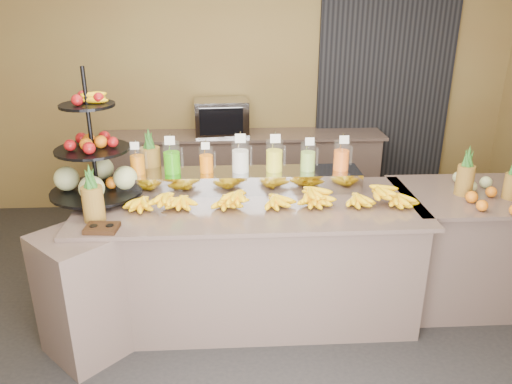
{
  "coord_description": "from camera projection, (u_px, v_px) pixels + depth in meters",
  "views": [
    {
      "loc": [
        -0.15,
        -3.05,
        2.35
      ],
      "look_at": [
        0.04,
        0.3,
        1.02
      ],
      "focal_mm": 35.0,
      "sensor_mm": 36.0,
      "label": 1
    }
  ],
  "objects": [
    {
      "name": "ground",
      "position": [
        253.0,
        334.0,
        3.71
      ],
      "size": [
        6.0,
        6.0,
        0.0
      ],
      "primitive_type": "plane",
      "color": "black",
      "rests_on": "ground"
    },
    {
      "name": "room_envelope",
      "position": [
        271.0,
        62.0,
        3.75
      ],
      "size": [
        6.04,
        5.02,
        2.82
      ],
      "color": "olive",
      "rests_on": "ground"
    },
    {
      "name": "buffet_counter",
      "position": [
        235.0,
        262.0,
        3.77
      ],
      "size": [
        2.75,
        1.25,
        0.93
      ],
      "color": "gray",
      "rests_on": "ground"
    },
    {
      "name": "right_counter",
      "position": [
        461.0,
        247.0,
        4.0
      ],
      "size": [
        1.08,
        0.88,
        0.93
      ],
      "color": "gray",
      "rests_on": "ground"
    },
    {
      "name": "back_ledge",
      "position": [
        243.0,
        174.0,
        5.62
      ],
      "size": [
        3.1,
        0.55,
        0.93
      ],
      "color": "gray",
      "rests_on": "ground"
    },
    {
      "name": "pitcher_tray",
      "position": [
        241.0,
        180.0,
        3.87
      ],
      "size": [
        1.85,
        0.3,
        0.15
      ],
      "primitive_type": "cube",
      "color": "gray",
      "rests_on": "buffet_counter"
    },
    {
      "name": "juice_pitcher_orange_a",
      "position": [
        137.0,
        162.0,
        3.77
      ],
      "size": [
        0.11,
        0.12,
        0.27
      ],
      "color": "silver",
      "rests_on": "pitcher_tray"
    },
    {
      "name": "juice_pitcher_green",
      "position": [
        172.0,
        159.0,
        3.78
      ],
      "size": [
        0.13,
        0.13,
        0.31
      ],
      "color": "silver",
      "rests_on": "pitcher_tray"
    },
    {
      "name": "juice_pitcher_orange_b",
      "position": [
        206.0,
        161.0,
        3.8
      ],
      "size": [
        0.11,
        0.11,
        0.26
      ],
      "color": "silver",
      "rests_on": "pitcher_tray"
    },
    {
      "name": "juice_pitcher_milk",
      "position": [
        240.0,
        158.0,
        3.8
      ],
      "size": [
        0.13,
        0.14,
        0.32
      ],
      "color": "silver",
      "rests_on": "pitcher_tray"
    },
    {
      "name": "juice_pitcher_lemon",
      "position": [
        274.0,
        158.0,
        3.82
      ],
      "size": [
        0.13,
        0.14,
        0.32
      ],
      "color": "silver",
      "rests_on": "pitcher_tray"
    },
    {
      "name": "juice_pitcher_lime",
      "position": [
        308.0,
        158.0,
        3.84
      ],
      "size": [
        0.12,
        0.12,
        0.28
      ],
      "color": "silver",
      "rests_on": "pitcher_tray"
    },
    {
      "name": "juice_pitcher_orange_c",
      "position": [
        341.0,
        157.0,
        3.85
      ],
      "size": [
        0.12,
        0.13,
        0.3
      ],
      "color": "silver",
      "rests_on": "pitcher_tray"
    },
    {
      "name": "banana_heap",
      "position": [
        273.0,
        196.0,
        3.58
      ],
      "size": [
        2.11,
        0.19,
        0.17
      ],
      "color": "yellow",
      "rests_on": "buffet_counter"
    },
    {
      "name": "fruit_stand",
      "position": [
        101.0,
        166.0,
        3.66
      ],
      "size": [
        0.8,
        0.8,
        0.97
      ],
      "rotation": [
        0.0,
        0.0,
        -0.19
      ],
      "color": "black",
      "rests_on": "buffet_counter"
    },
    {
      "name": "condiment_caddy",
      "position": [
        102.0,
        228.0,
        3.22
      ],
      "size": [
        0.22,
        0.17,
        0.03
      ],
      "primitive_type": "cube",
      "rotation": [
        0.0,
        0.0,
        -0.09
      ],
      "color": "black",
      "rests_on": "buffet_counter"
    },
    {
      "name": "pineapple_left_a",
      "position": [
        93.0,
        200.0,
        3.31
      ],
      "size": [
        0.14,
        0.14,
        0.4
      ],
      "rotation": [
        0.0,
        0.0,
        -0.15
      ],
      "color": "brown",
      "rests_on": "buffet_counter"
    },
    {
      "name": "pineapple_left_b",
      "position": [
        151.0,
        162.0,
        3.97
      ],
      "size": [
        0.16,
        0.16,
        0.46
      ],
      "rotation": [
        0.0,
        0.0,
        -0.25
      ],
      "color": "brown",
      "rests_on": "buffet_counter"
    },
    {
      "name": "right_fruit_pile",
      "position": [
        491.0,
        192.0,
        3.65
      ],
      "size": [
        0.44,
        0.42,
        0.23
      ],
      "color": "brown",
      "rests_on": "right_counter"
    },
    {
      "name": "oven_warmer",
      "position": [
        221.0,
        117.0,
        5.37
      ],
      "size": [
        0.59,
        0.43,
        0.38
      ],
      "primitive_type": "cube",
      "rotation": [
        0.0,
        0.0,
        0.06
      ],
      "color": "gray",
      "rests_on": "back_ledge"
    }
  ]
}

